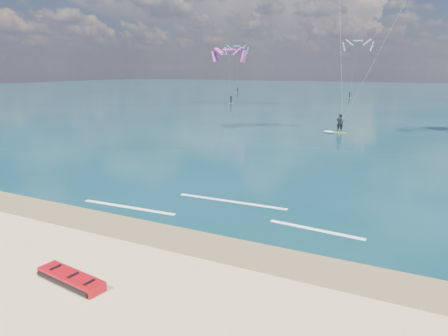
{
  "coord_description": "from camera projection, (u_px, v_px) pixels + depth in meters",
  "views": [
    {
      "loc": [
        9.47,
        -9.94,
        6.86
      ],
      "look_at": [
        0.65,
        8.0,
        1.84
      ],
      "focal_mm": 32.0,
      "sensor_mm": 36.0,
      "label": 1
    }
  ],
  "objects": [
    {
      "name": "ground",
      "position": [
        333.0,
        125.0,
        49.19
      ],
      "size": [
        320.0,
        320.0,
        0.0
      ],
      "primitive_type": "plane",
      "color": "tan",
      "rests_on": "ground"
    },
    {
      "name": "wet_sand_strip",
      "position": [
        159.0,
        234.0,
        16.98
      ],
      "size": [
        320.0,
        2.4,
        0.01
      ],
      "primitive_type": "cube",
      "color": "brown",
      "rests_on": "ground"
    },
    {
      "name": "sea",
      "position": [
        382.0,
        95.0,
        104.9
      ],
      "size": [
        320.0,
        200.0,
        0.04
      ],
      "primitive_type": "cube",
      "color": "#082B30",
      "rests_on": "ground"
    },
    {
      "name": "packed_kite_left",
      "position": [
        71.0,
        283.0,
        13.11
      ],
      "size": [
        2.97,
        1.35,
        0.36
      ],
      "primitive_type": null,
      "rotation": [
        0.0,
        0.0,
        -0.13
      ],
      "color": "#A90910",
      "rests_on": "ground"
    },
    {
      "name": "kitesurfer_main",
      "position": [
        361.0,
        32.0,
        37.48
      ],
      "size": [
        11.36,
        9.39,
        19.51
      ],
      "rotation": [
        0.0,
        0.0,
        0.11
      ],
      "color": "yellow",
      "rests_on": "sea"
    },
    {
      "name": "shoreline_foam",
      "position": [
        215.0,
        210.0,
        19.68
      ],
      "size": [
        13.99,
        3.6,
        0.01
      ],
      "color": "white",
      "rests_on": "ground"
    },
    {
      "name": "distant_kites",
      "position": [
        352.0,
        74.0,
        82.99
      ],
      "size": [
        73.55,
        35.68,
        12.58
      ],
      "color": "gray",
      "rests_on": "ground"
    }
  ]
}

